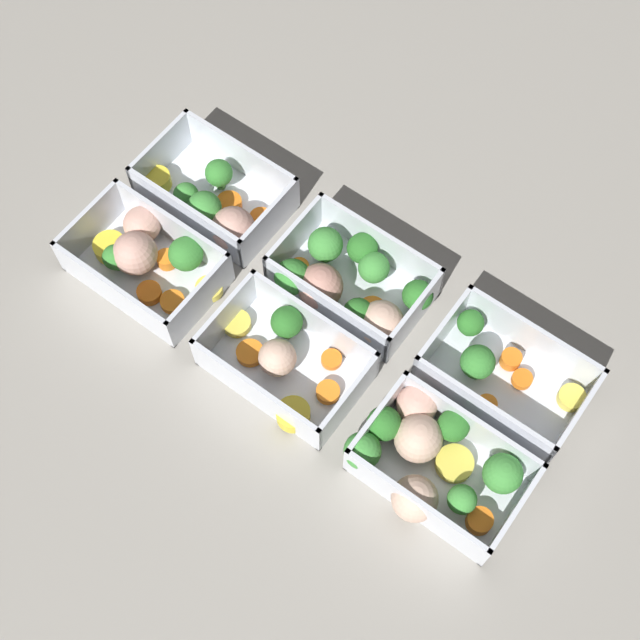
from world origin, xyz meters
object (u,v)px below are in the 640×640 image
Objects in this scene: container_near_center at (284,359)px; container_far_right at (500,372)px; container_far_left at (216,202)px; container_far_center at (350,285)px; container_near_right at (430,457)px; container_near_left at (146,256)px.

container_far_right is at bearing 32.69° from container_near_center.
container_near_center is 0.21m from container_far_left.
container_far_center is at bearing 87.02° from container_near_center.
container_near_right is 1.05× the size of container_far_right.
container_near_right is at bearing -1.07° from container_near_left.
container_far_center is at bearing 0.77° from container_far_left.
container_far_left is (-0.36, 0.11, -0.00)m from container_near_right.
container_near_left is 0.10m from container_far_left.
container_near_left is 0.98× the size of container_near_right.
container_far_center is (-0.18, 0.11, 0.00)m from container_near_right.
container_near_center is 1.00× the size of container_far_left.
container_near_center is 0.11m from container_far_center.
container_far_left is (-0.18, 0.11, 0.00)m from container_near_center.
container_far_left is at bearing -179.23° from container_far_center.
container_near_center is at bearing 179.96° from container_near_right.
container_far_right is (0.37, 0.01, -0.00)m from container_far_left.
container_near_center is 0.99× the size of container_far_center.
container_near_right and container_far_center have the same top height.
container_near_right and container_far_left have the same top height.
container_far_center is at bearing -176.28° from container_far_right.
container_near_center is at bearing -147.31° from container_far_right.
container_far_left and container_far_right have the same top height.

